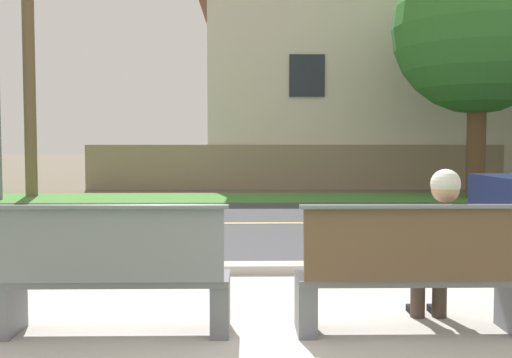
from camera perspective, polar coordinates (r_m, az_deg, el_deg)
The scene contains 12 objects.
ground_plane at distance 12.35m, azimuth -0.35°, elevation -3.32°, with size 140.00×140.00×0.00m, color #665B4C.
sidewalk_pavement at distance 4.89m, azimuth 0.62°, elevation -13.73°, with size 44.00×3.60×0.01m, color #B7B2A8.
curb_edge at distance 6.76m, azimuth 0.16°, elevation -8.46°, with size 44.00×0.30×0.11m, color #ADA89E.
street_asphalt at distance 10.86m, azimuth -0.27°, elevation -4.22°, with size 52.00×8.00×0.01m, color #424247.
road_centre_line at distance 10.86m, azimuth -0.27°, elevation -4.20°, with size 48.00×0.14×0.01m, color #E0CC4C.
far_verge_grass at distance 15.88m, azimuth -0.49°, elevation -1.79°, with size 48.00×2.80×0.02m, color #478438.
bench_left at distance 4.65m, azimuth -13.41°, elevation -9.05°, with size 1.73×0.48×1.01m.
bench_right at distance 4.71m, azimuth 14.62°, elevation -8.90°, with size 1.73×0.48×1.01m.
seated_person_grey at distance 4.90m, azimuth 17.05°, elevation -5.79°, with size 0.52×0.68×1.25m.
shade_tree_left at distance 17.07m, azimuth 20.89°, elevation 14.30°, with size 4.42×4.42×7.29m.
garden_wall at distance 18.88m, azimuth 3.72°, elevation 1.13°, with size 13.00×0.36×1.40m, color gray.
house_across_street at distance 22.54m, azimuth 10.48°, elevation 8.73°, with size 12.13×6.91×7.03m.
Camera 1 is at (-0.13, -4.27, 1.45)m, focal length 42.30 mm.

